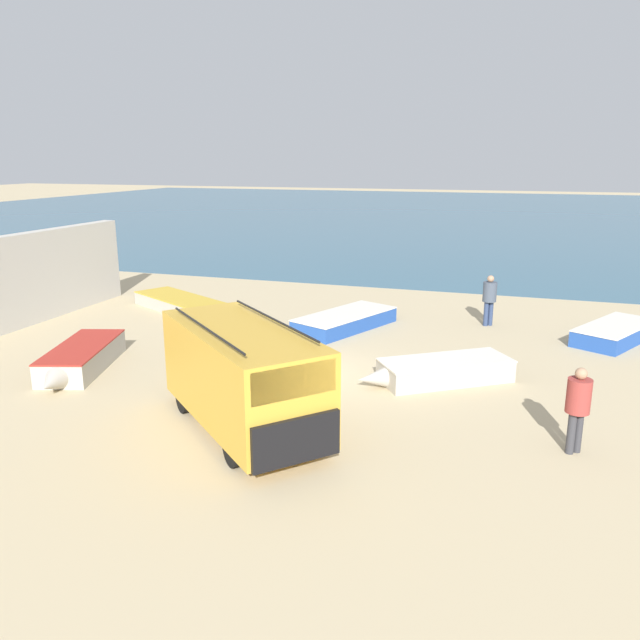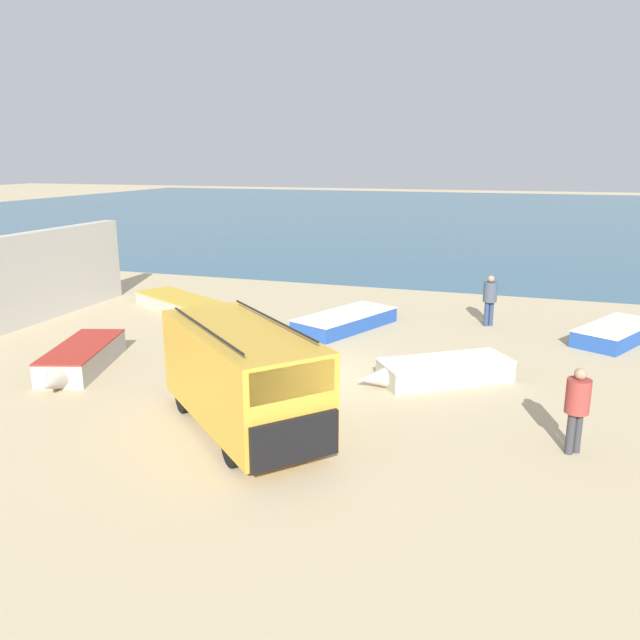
% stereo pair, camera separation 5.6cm
% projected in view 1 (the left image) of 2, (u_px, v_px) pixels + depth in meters
% --- Properties ---
extents(ground_plane, '(200.00, 200.00, 0.00)m').
position_uv_depth(ground_plane, '(308.00, 377.00, 16.53)').
color(ground_plane, tan).
extents(sea_water, '(120.00, 80.00, 0.01)m').
position_uv_depth(sea_water, '(472.00, 213.00, 64.39)').
color(sea_water, '#33607A').
rests_on(sea_water, ground_plane).
extents(parked_van, '(4.86, 4.66, 2.35)m').
position_uv_depth(parked_van, '(243.00, 375.00, 13.10)').
color(parked_van, gold).
rests_on(parked_van, ground_plane).
extents(fishing_rowboat_0, '(2.25, 4.19, 0.66)m').
position_uv_depth(fishing_rowboat_0, '(80.00, 359.00, 16.99)').
color(fishing_rowboat_0, '#ADA89E').
rests_on(fishing_rowboat_0, ground_plane).
extents(fishing_rowboat_1, '(5.20, 3.45, 0.50)m').
position_uv_depth(fishing_rowboat_1, '(179.00, 303.00, 23.80)').
color(fishing_rowboat_1, '#ADA89E').
rests_on(fishing_rowboat_1, ground_plane).
extents(fishing_rowboat_2, '(2.93, 4.12, 0.54)m').
position_uv_depth(fishing_rowboat_2, '(617.00, 332.00, 19.81)').
color(fishing_rowboat_2, '#234CA3').
rests_on(fishing_rowboat_2, ground_plane).
extents(fishing_rowboat_3, '(3.00, 4.71, 0.52)m').
position_uv_depth(fishing_rowboat_3, '(347.00, 320.00, 21.29)').
color(fishing_rowboat_3, '#234CA3').
rests_on(fishing_rowboat_3, ground_plane).
extents(fishing_rowboat_4, '(3.90, 3.09, 0.58)m').
position_uv_depth(fishing_rowboat_4, '(440.00, 371.00, 16.15)').
color(fishing_rowboat_4, '#ADA89E').
rests_on(fishing_rowboat_4, ground_plane).
extents(fisherman_0, '(0.46, 0.46, 1.76)m').
position_uv_depth(fisherman_0, '(578.00, 403.00, 12.06)').
color(fisherman_0, '#38383D').
rests_on(fisherman_0, ground_plane).
extents(fisherman_1, '(0.42, 0.42, 1.59)m').
position_uv_depth(fisherman_1, '(229.00, 330.00, 17.50)').
color(fisherman_1, navy).
rests_on(fisherman_1, ground_plane).
extents(fisherman_2, '(0.46, 0.46, 1.76)m').
position_uv_depth(fisherman_2, '(490.00, 296.00, 21.33)').
color(fisherman_2, navy).
rests_on(fisherman_2, ground_plane).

